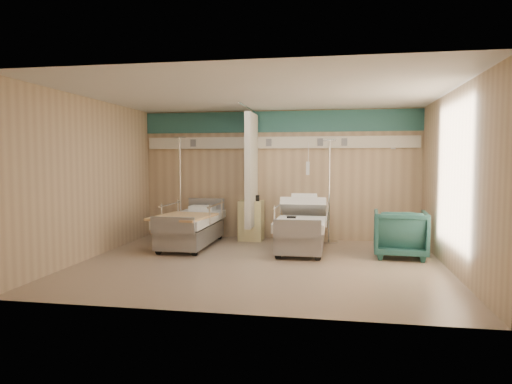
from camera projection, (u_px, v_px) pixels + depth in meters
ground at (260, 264)px, 7.58m from camera, size 6.00×5.00×0.00m
room_walls at (260, 152)px, 7.70m from camera, size 6.04×5.04×2.82m
bed_right at (302, 234)px, 8.73m from camera, size 1.00×2.16×0.63m
bed_left at (191, 231)px, 9.11m from camera, size 1.00×2.16×0.63m
bedside_cabinet at (251, 220)px, 9.80m from camera, size 0.50×0.48×0.85m
visitor_armchair at (400, 234)px, 8.08m from camera, size 0.96×0.98×0.84m
waffle_blanket at (400, 208)px, 7.99m from camera, size 0.65×0.58×0.07m
iv_stand_right at (329, 222)px, 9.52m from camera, size 0.38×0.38×2.15m
iv_stand_left at (181, 219)px, 9.89m from camera, size 0.40×0.40×2.22m
call_remote at (291, 217)px, 8.57m from camera, size 0.18×0.09×0.04m
tan_blanket at (183, 217)px, 8.63m from camera, size 1.11×1.32×0.04m
toiletry_bag at (254, 198)px, 9.74m from camera, size 0.23×0.15×0.12m
white_cup at (250, 198)px, 9.90m from camera, size 0.09×0.09×0.12m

